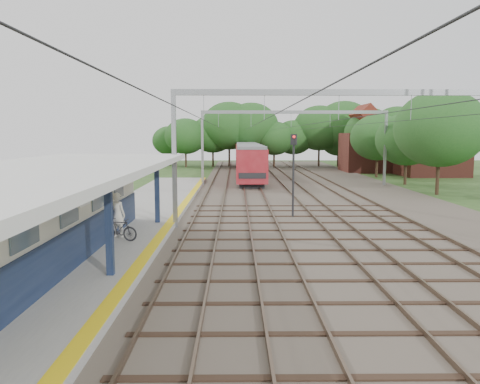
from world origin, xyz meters
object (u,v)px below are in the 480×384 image
object	(u,v)px
bicycle	(119,229)
signal_post	(293,164)
train	(247,157)
person	(118,215)

from	to	relation	value
bicycle	signal_post	xyz separation A→B (m)	(8.17, 7.14, 2.31)
train	bicycle	bearing A→B (deg)	-99.46
bicycle	train	xyz separation A→B (m)	(6.32, 37.90, 1.22)
bicycle	train	size ratio (longest dim) A/B	0.05
person	signal_post	world-z (taller)	signal_post
train	signal_post	bearing A→B (deg)	-86.56
person	train	world-z (taller)	train
train	signal_post	xyz separation A→B (m)	(1.85, -30.76, 1.09)
bicycle	train	distance (m)	38.44
person	signal_post	distance (m)	10.71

